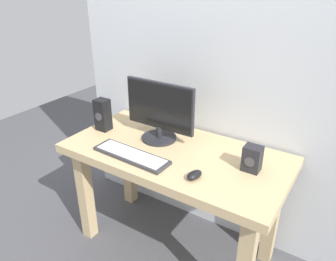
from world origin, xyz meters
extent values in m
plane|color=#4C4C51|center=(0.00, 0.00, 0.00)|extent=(6.00, 6.00, 0.00)
cube|color=silver|center=(0.00, 0.37, 1.50)|extent=(1.94, 0.04, 3.00)
cube|color=tan|center=(0.00, 0.00, 0.72)|extent=(1.33, 0.66, 0.05)
cube|color=tan|center=(-0.56, -0.23, 0.35)|extent=(0.08, 0.08, 0.70)
cube|color=tan|center=(-0.56, 0.23, 0.35)|extent=(0.08, 0.08, 0.70)
cube|color=tan|center=(0.56, 0.23, 0.35)|extent=(0.08, 0.08, 0.70)
cylinder|color=#232328|center=(-0.16, 0.07, 0.76)|extent=(0.22, 0.22, 0.02)
cylinder|color=#232328|center=(-0.16, 0.07, 0.80)|extent=(0.04, 0.04, 0.07)
cube|color=#232328|center=(-0.16, 0.09, 0.97)|extent=(0.47, 0.02, 0.30)
cube|color=black|center=(-0.16, 0.07, 0.97)|extent=(0.45, 0.01, 0.27)
cube|color=#333338|center=(-0.17, -0.20, 0.76)|extent=(0.48, 0.16, 0.02)
cube|color=silver|center=(-0.17, -0.20, 0.77)|extent=(0.44, 0.13, 0.00)
ellipsoid|color=black|center=(0.23, -0.19, 0.77)|extent=(0.08, 0.11, 0.04)
cube|color=#232328|center=(0.45, 0.04, 0.82)|extent=(0.09, 0.08, 0.14)
cylinder|color=#3F3F44|center=(0.45, 0.00, 0.82)|extent=(0.05, 0.00, 0.05)
cube|color=black|center=(-0.55, -0.01, 0.86)|extent=(0.09, 0.08, 0.21)
cylinder|color=#3F3F44|center=(-0.55, -0.05, 0.86)|extent=(0.05, 0.00, 0.05)
camera|label=1|loc=(0.87, -1.42, 1.70)|focal=34.48mm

